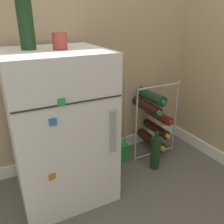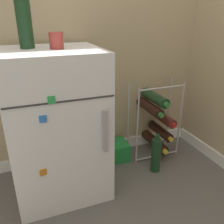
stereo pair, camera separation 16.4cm
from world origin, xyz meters
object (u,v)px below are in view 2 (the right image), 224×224
object	(u,v)px
mini_fridge	(58,124)
fridge_top_cup	(56,41)
soda_box	(114,151)
wine_rack	(156,119)
fridge_top_bottle	(24,22)
loose_bottle_floor	(156,155)

from	to	relation	value
mini_fridge	fridge_top_cup	size ratio (longest dim) A/B	10.56
soda_box	fridge_top_cup	bearing A→B (deg)	-154.84
mini_fridge	fridge_top_cup	distance (m)	0.50
mini_fridge	soda_box	size ratio (longest dim) A/B	4.35
mini_fridge	wine_rack	distance (m)	0.81
soda_box	fridge_top_bottle	bearing A→B (deg)	-168.44
soda_box	mini_fridge	bearing A→B (deg)	-159.13
fridge_top_bottle	soda_box	bearing A→B (deg)	11.56
soda_box	loose_bottle_floor	distance (m)	0.35
mini_fridge	wine_rack	xyz separation A→B (m)	(0.79, 0.13, -0.15)
loose_bottle_floor	soda_box	bearing A→B (deg)	132.05
mini_fridge	soda_box	xyz separation A→B (m)	(0.44, 0.17, -0.38)
wine_rack	soda_box	size ratio (longest dim) A/B	2.92
wine_rack	fridge_top_cup	size ratio (longest dim) A/B	7.10
wine_rack	fridge_top_cup	distance (m)	1.00
mini_fridge	wine_rack	bearing A→B (deg)	9.62
wine_rack	fridge_top_cup	bearing A→B (deg)	-168.23
wine_rack	loose_bottle_floor	bearing A→B (deg)	-118.17
wine_rack	fridge_top_bottle	xyz separation A→B (m)	(-0.90, -0.08, 0.73)
fridge_top_bottle	fridge_top_cup	bearing A→B (deg)	-28.32
wine_rack	soda_box	xyz separation A→B (m)	(-0.34, 0.04, -0.24)
soda_box	fridge_top_bottle	world-z (taller)	fridge_top_bottle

